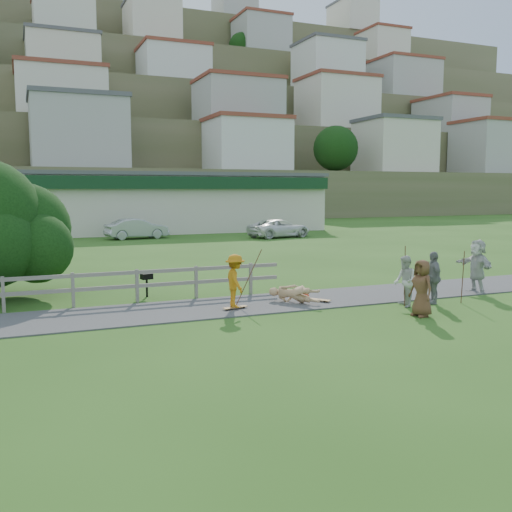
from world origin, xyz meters
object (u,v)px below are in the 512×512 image
object	(u,v)px
spectator_a	(405,281)
car_silver	(137,229)
spectator_c	(422,288)
car_white	(279,228)
spectator_b	(433,278)
spectator_d	(477,266)
bbq	(147,285)
skater_rider	(235,284)
skater_fallen	(294,294)

from	to	relation	value
spectator_a	car_silver	world-z (taller)	spectator_a
spectator_c	car_white	distance (m)	27.53
spectator_a	spectator_b	world-z (taller)	spectator_b
spectator_d	spectator_a	bearing A→B (deg)	-70.45
spectator_b	car_silver	bearing A→B (deg)	-154.48
spectator_b	car_white	size ratio (longest dim) A/B	0.34
spectator_d	car_white	xyz separation A→B (m)	(3.45, 24.13, -0.27)
spectator_c	bbq	world-z (taller)	spectator_c
skater_rider	car_white	bearing A→B (deg)	-23.63
spectator_b	car_silver	xyz separation A→B (m)	(-4.21, 27.97, -0.10)
skater_rider	bbq	size ratio (longest dim) A/B	2.00
spectator_a	car_white	size ratio (longest dim) A/B	0.32
skater_fallen	car_silver	size ratio (longest dim) A/B	0.38
skater_rider	spectator_c	size ratio (longest dim) A/B	0.98
spectator_c	bbq	size ratio (longest dim) A/B	2.05
spectator_a	car_silver	size ratio (longest dim) A/B	0.35
skater_rider	spectator_c	xyz separation A→B (m)	(4.71, -2.86, 0.02)
bbq	spectator_c	bearing A→B (deg)	-53.46
spectator_c	car_white	world-z (taller)	spectator_c
spectator_c	spectator_d	distance (m)	4.84
spectator_b	spectator_c	world-z (taller)	spectator_b
spectator_b	spectator_c	xyz separation A→B (m)	(-1.56, -1.38, -0.02)
spectator_a	spectator_c	xyz separation A→B (m)	(-0.41, -1.31, 0.02)
spectator_c	skater_rider	bearing A→B (deg)	-126.92
skater_rider	spectator_a	bearing A→B (deg)	-102.66
bbq	skater_fallen	bearing A→B (deg)	-47.50
skater_rider	car_silver	bearing A→B (deg)	-0.29
skater_fallen	spectator_a	world-z (taller)	spectator_a
spectator_c	car_silver	world-z (taller)	spectator_c
skater_rider	skater_fallen	world-z (taller)	skater_rider
spectator_a	skater_fallen	bearing A→B (deg)	-101.48
skater_fallen	car_white	world-z (taller)	car_white
skater_fallen	spectator_a	distance (m)	3.51
skater_fallen	spectator_a	xyz separation A→B (m)	(3.01, -1.74, 0.49)
spectator_c	car_white	size ratio (longest dim) A/B	0.33
spectator_d	spectator_b	bearing A→B (deg)	-65.95
skater_fallen	spectator_b	xyz separation A→B (m)	(4.16, -1.68, 0.53)
car_white	spectator_a	bearing A→B (deg)	151.46
spectator_d	skater_fallen	bearing A→B (deg)	-91.10
skater_fallen	car_white	bearing A→B (deg)	29.84
spectator_b	spectator_d	bearing A→B (deg)	125.80
car_silver	skater_rider	bearing A→B (deg)	167.18
spectator_b	bbq	distance (m)	9.56
spectator_b	skater_fallen	bearing A→B (deg)	-95.01
spectator_d	bbq	xyz separation A→B (m)	(-11.01, 3.78, -0.56)
car_white	bbq	bearing A→B (deg)	132.27
spectator_a	bbq	bearing A→B (deg)	-105.03
spectator_b	car_white	world-z (taller)	spectator_b
bbq	car_white	bearing A→B (deg)	43.11
skater_fallen	spectator_b	distance (m)	4.52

